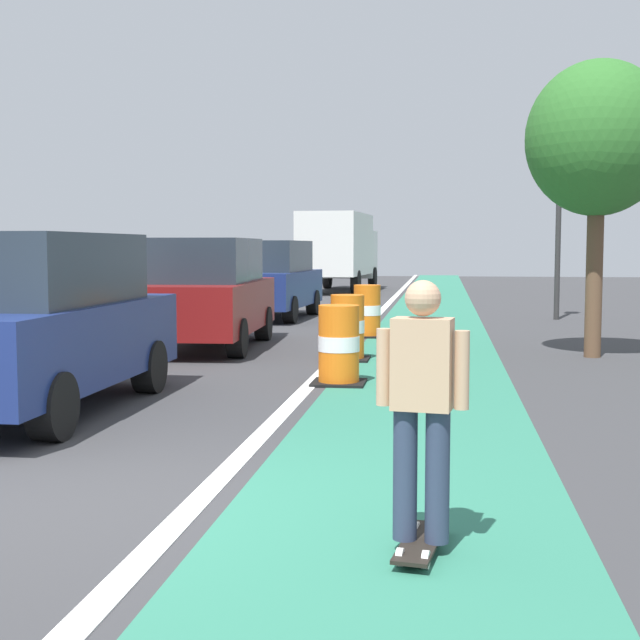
% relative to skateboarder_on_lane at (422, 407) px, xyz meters
% --- Properties ---
extents(ground_plane, '(100.00, 100.00, 0.00)m').
position_rel_skateboarder_on_lane_xyz_m(ground_plane, '(-2.57, 0.79, -0.91)').
color(ground_plane, '#38383A').
extents(bike_lane_strip, '(2.50, 80.00, 0.01)m').
position_rel_skateboarder_on_lane_xyz_m(bike_lane_strip, '(-0.17, 12.79, -0.91)').
color(bike_lane_strip, '#2D755B').
rests_on(bike_lane_strip, ground).
extents(lane_divider_stripe, '(0.20, 80.00, 0.01)m').
position_rel_skateboarder_on_lane_xyz_m(lane_divider_stripe, '(-1.67, 12.79, -0.91)').
color(lane_divider_stripe, silver).
rests_on(lane_divider_stripe, ground).
extents(skateboarder_on_lane, '(0.56, 0.82, 1.69)m').
position_rel_skateboarder_on_lane_xyz_m(skateboarder_on_lane, '(0.00, 0.00, 0.00)').
color(skateboarder_on_lane, black).
rests_on(skateboarder_on_lane, ground).
extents(parked_suv_nearest, '(1.92, 4.60, 2.04)m').
position_rel_skateboarder_on_lane_xyz_m(parked_suv_nearest, '(-4.45, 4.08, 0.12)').
color(parked_suv_nearest, navy).
rests_on(parked_suv_nearest, ground).
extents(parked_suv_second, '(2.09, 4.68, 2.04)m').
position_rel_skateboarder_on_lane_xyz_m(parked_suv_second, '(-4.22, 10.52, 0.12)').
color(parked_suv_second, maroon).
rests_on(parked_suv_second, ground).
extents(parked_suv_third, '(2.09, 4.69, 2.04)m').
position_rel_skateboarder_on_lane_xyz_m(parked_suv_third, '(-4.35, 17.34, 0.12)').
color(parked_suv_third, navy).
rests_on(parked_suv_third, ground).
extents(traffic_barrel_front, '(0.73, 0.73, 1.09)m').
position_rel_skateboarder_on_lane_xyz_m(traffic_barrel_front, '(-1.29, 6.55, -0.38)').
color(traffic_barrel_front, orange).
rests_on(traffic_barrel_front, ground).
extents(traffic_barrel_mid, '(0.73, 0.73, 1.09)m').
position_rel_skateboarder_on_lane_xyz_m(traffic_barrel_mid, '(-1.45, 9.12, -0.38)').
color(traffic_barrel_mid, orange).
rests_on(traffic_barrel_mid, ground).
extents(traffic_barrel_back, '(0.73, 0.73, 1.09)m').
position_rel_skateboarder_on_lane_xyz_m(traffic_barrel_back, '(-1.45, 12.90, -0.38)').
color(traffic_barrel_back, orange).
rests_on(traffic_barrel_back, ground).
extents(delivery_truck_down_block, '(2.68, 7.70, 3.23)m').
position_rel_skateboarder_on_lane_xyz_m(delivery_truck_down_block, '(-4.19, 31.17, 0.94)').
color(delivery_truck_down_block, silver).
rests_on(delivery_truck_down_block, ground).
extents(traffic_light_corner, '(0.41, 0.32, 5.10)m').
position_rel_skateboarder_on_lane_xyz_m(traffic_light_corner, '(3.04, 17.95, 2.59)').
color(traffic_light_corner, '#2D2D2D').
rests_on(traffic_light_corner, ground).
extents(street_tree_sidewalk, '(2.40, 2.40, 5.00)m').
position_rel_skateboarder_on_lane_xyz_m(street_tree_sidewalk, '(2.66, 10.09, 2.76)').
color(street_tree_sidewalk, brown).
rests_on(street_tree_sidewalk, ground).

